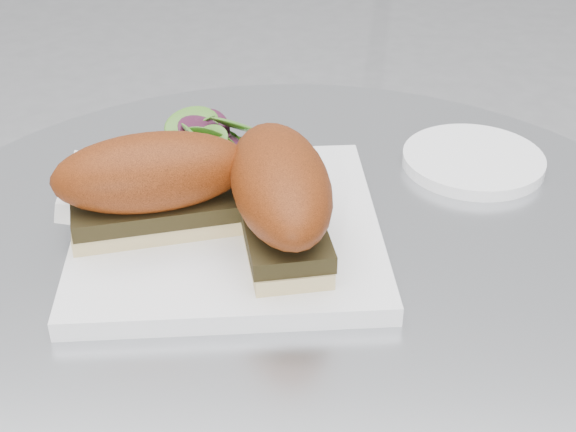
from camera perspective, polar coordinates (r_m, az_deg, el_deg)
name	(u,v)px	position (r m, az deg, el deg)	size (l,w,h in m)	color
plate	(228,228)	(0.66, -4.32, -0.85)	(0.24, 0.24, 0.02)	white
sandwich_left	(153,182)	(0.63, -9.59, 2.39)	(0.17, 0.11, 0.08)	#CAB87E
sandwich_right	(280,192)	(0.60, -0.56, 1.68)	(0.11, 0.17, 0.08)	#CAB87E
salad	(209,149)	(0.70, -5.62, 4.75)	(0.11, 0.11, 0.05)	#4F8E2E
napkin	(143,210)	(0.69, -10.25, 0.45)	(0.13, 0.13, 0.02)	white
saucer	(473,160)	(0.78, 13.03, 3.88)	(0.13, 0.13, 0.01)	white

